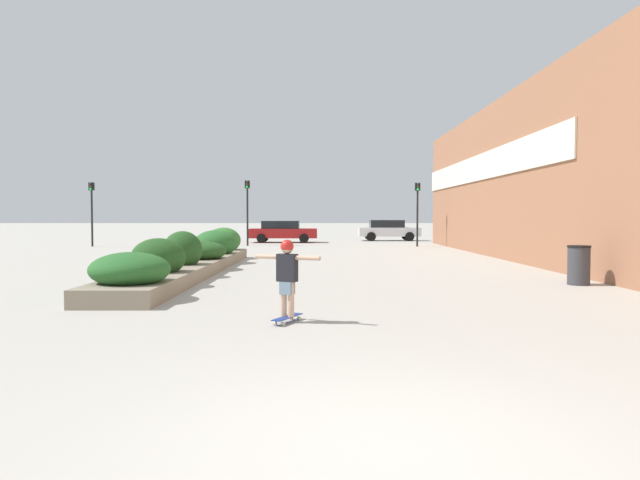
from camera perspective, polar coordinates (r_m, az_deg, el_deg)
ground_plane at (r=4.53m, az=6.22°, el=-19.63°), size 300.00×300.00×0.00m
building_wall_right at (r=20.86m, az=21.06°, el=6.46°), size 0.67×34.37×6.49m
planter_box at (r=17.86m, az=-12.70°, el=-1.63°), size 1.67×13.66×1.30m
skateboard at (r=9.23m, az=-3.53°, el=-7.80°), size 0.48×0.78×0.10m
skateboarder at (r=9.12m, az=-3.55°, el=-3.02°), size 1.08×0.55×1.24m
trash_bin at (r=15.58m, az=24.22°, el=-2.29°), size 0.56×0.56×0.98m
car_leftmost at (r=39.92m, az=20.55°, el=0.83°), size 4.17×2.00×1.42m
car_center_left at (r=37.75m, az=-3.98°, el=0.89°), size 4.43×2.04×1.43m
car_center_right at (r=40.80m, az=6.61°, el=1.02°), size 4.32×1.87×1.47m
traffic_light_left at (r=33.65m, az=-7.52°, el=3.80°), size 0.28×0.30×3.81m
traffic_light_right at (r=32.96m, az=9.48°, el=3.63°), size 0.28×0.30×3.63m
traffic_light_far_left at (r=35.05m, az=-22.12°, el=3.44°), size 0.28×0.30×3.65m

